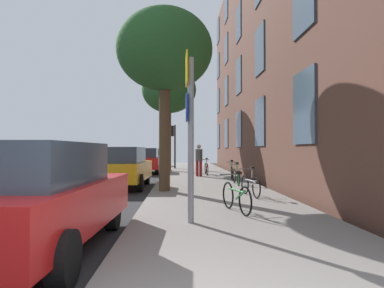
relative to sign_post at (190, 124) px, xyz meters
name	(u,v)px	position (x,y,z in m)	size (l,w,h in m)	color
ground_plane	(133,180)	(-2.56, 10.62, -2.03)	(41.80, 41.80, 0.00)	#332D28
road_asphalt	(91,180)	(-4.66, 10.62, -2.03)	(7.00, 38.00, 0.01)	#232326
sidewalk	(201,178)	(0.94, 10.62, -1.97)	(4.20, 38.00, 0.12)	gray
building_facade	(253,47)	(3.53, 10.12, 4.69)	(0.56, 27.00, 13.41)	#513328
sign_post	(190,124)	(0.00, 0.00, 0.00)	(0.16, 0.60, 3.27)	gray
traffic_light	(174,139)	(-0.61, 18.63, 0.35)	(0.43, 0.24, 3.28)	black
tree_near	(165,51)	(-0.70, 4.96, 2.88)	(3.30, 3.30, 6.25)	#4C3823
tree_far	(169,90)	(-0.88, 15.95, 3.52)	(3.66, 3.66, 7.01)	brown
bicycle_0	(236,196)	(1.09, 1.02, -1.55)	(0.53, 1.56, 0.93)	black
bicycle_1	(250,185)	(1.96, 3.55, -1.56)	(0.42, 1.56, 0.90)	black
bicycle_2	(236,176)	(2.13, 7.01, -1.56)	(0.42, 1.60, 0.90)	black
bicycle_3	(232,172)	(2.26, 8.98, -1.55)	(0.42, 1.63, 0.93)	black
bicycle_4	(206,168)	(1.33, 12.04, -1.54)	(0.42, 1.62, 0.95)	black
pedestrian_0	(199,158)	(0.86, 11.16, -0.95)	(0.42, 0.42, 1.69)	maroon
car_0	(36,196)	(-2.30, -1.44, -1.19)	(2.03, 4.22, 1.62)	red
car_1	(123,167)	(-2.43, 6.89, -1.19)	(1.94, 4.21, 1.62)	orange
car_2	(146,160)	(-2.35, 15.23, -1.19)	(1.84, 4.20, 1.62)	red
car_3	(152,157)	(-2.65, 23.56, -1.19)	(1.87, 3.97, 1.62)	#B7B7BC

